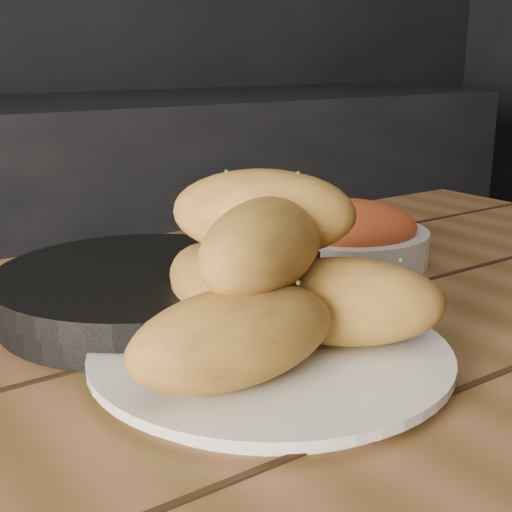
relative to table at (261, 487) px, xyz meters
The scene contains 5 objects.
table is the anchor object (origin of this frame).
plate 0.11m from the table, 37.82° to the left, with size 0.29×0.29×0.02m.
bread_rolls 0.17m from the table, 45.87° to the left, with size 0.28×0.25×0.14m.
skillet 0.22m from the table, 91.48° to the left, with size 0.42×0.29×0.05m.
bowl 0.37m from the table, 37.06° to the left, with size 0.20×0.20×0.07m.
Camera 1 is at (-0.22, 0.21, 1.00)m, focal length 50.00 mm.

